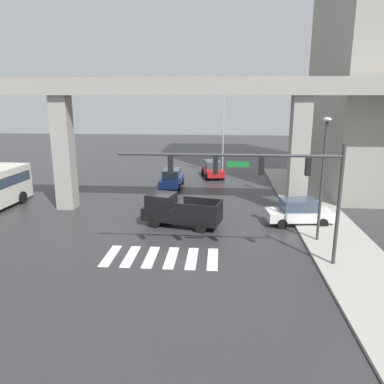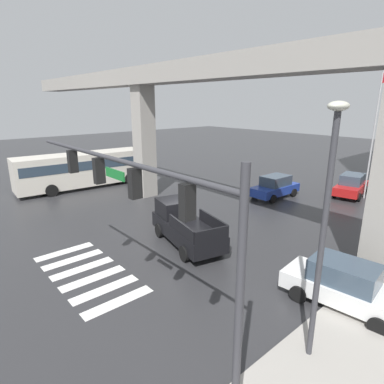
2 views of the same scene
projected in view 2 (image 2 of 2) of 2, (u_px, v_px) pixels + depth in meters
name	position (u px, v px, depth m)	size (l,w,h in m)	color
ground_plane	(182.00, 240.00, 17.26)	(120.00, 120.00, 0.00)	#2D2D30
crosswalk_stripes	(88.00, 273.00, 13.91)	(6.05, 2.80, 0.01)	silver
elevated_overpass	(228.00, 84.00, 17.16)	(57.00, 1.95, 9.60)	#9E9991
pickup_truck	(184.00, 225.00, 16.74)	(5.40, 3.04, 2.08)	black
city_bus	(83.00, 168.00, 27.48)	(3.31, 10.94, 2.99)	beige
sedan_white	(344.00, 285.00, 11.49)	(4.47, 2.32, 1.72)	silver
sedan_red	(351.00, 185.00, 25.28)	(2.57, 4.56, 1.72)	red
sedan_blue	(275.00, 187.00, 24.81)	(2.03, 4.33, 1.72)	#1E3899
traffic_signal_mast	(139.00, 199.00, 8.64)	(10.89, 0.32, 6.20)	#38383D
street_lamp_near_corner	(326.00, 210.00, 8.10)	(0.44, 0.70, 7.24)	#38383D
fire_hydrant	(374.00, 272.00, 13.21)	(0.24, 0.24, 0.85)	red
flagpole	(376.00, 127.00, 23.21)	(1.16, 0.12, 9.34)	silver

